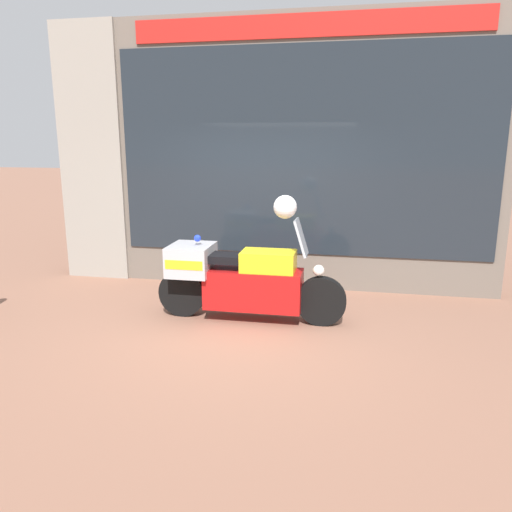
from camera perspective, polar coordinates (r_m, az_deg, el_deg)
name	(u,v)px	position (r m, az deg, el deg)	size (l,w,h in m)	color
ground_plane	(243,327)	(6.19, -1.52, -8.16)	(60.00, 60.00, 0.00)	#8E604C
shop_building	(241,155)	(7.82, -1.76, 11.46)	(6.82, 0.55, 4.01)	#6B6056
window_display	(299,253)	(7.89, 4.97, 0.33)	(5.31, 0.30, 2.13)	slate
paramedic_motorcycle	(239,278)	(6.30, -1.93, -2.56)	(2.41, 0.61, 1.32)	black
white_helmet	(285,207)	(6.01, 3.35, 5.62)	(0.28, 0.28, 0.28)	white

